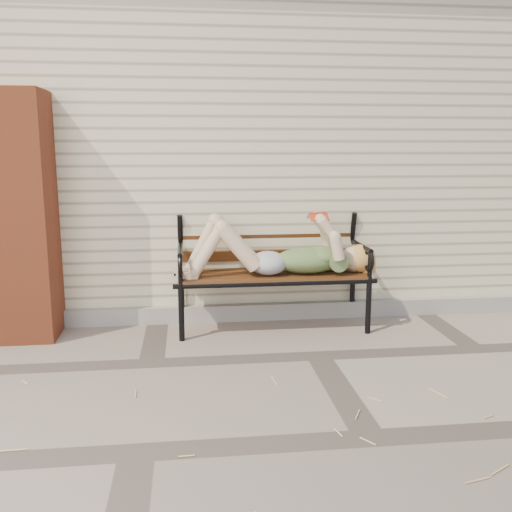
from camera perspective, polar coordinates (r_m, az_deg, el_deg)
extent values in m
plane|color=gray|center=(4.41, 6.26, -9.89)|extent=(80.00, 80.00, 0.00)
cube|color=beige|center=(7.08, 0.94, 10.41)|extent=(8.00, 4.00, 3.00)
cube|color=#443731|center=(7.25, 0.98, 23.56)|extent=(8.30, 4.30, 0.30)
cube|color=gray|center=(5.28, 3.89, -5.45)|extent=(8.00, 0.10, 0.15)
cube|color=#A34524|center=(4.98, -22.49, 3.61)|extent=(0.50, 0.50, 2.00)
cylinder|color=black|center=(4.67, -7.48, -5.62)|extent=(0.05, 0.05, 0.48)
cylinder|color=black|center=(5.13, -7.43, -4.12)|extent=(0.05, 0.05, 0.48)
cylinder|color=black|center=(4.91, 11.18, -4.94)|extent=(0.05, 0.05, 0.48)
cylinder|color=black|center=(5.35, 9.61, -3.58)|extent=(0.05, 0.05, 0.48)
cube|color=#512F15|center=(4.90, 1.67, -1.90)|extent=(1.61, 0.52, 0.03)
cylinder|color=black|center=(4.67, 2.10, -2.79)|extent=(1.69, 0.04, 0.04)
cylinder|color=black|center=(5.13, 1.28, -1.55)|extent=(1.69, 0.04, 0.04)
torus|color=black|center=(5.16, 1.12, 4.70)|extent=(0.29, 0.04, 0.29)
ellipsoid|color=#0A414B|center=(4.89, 5.17, -0.43)|extent=(0.57, 0.33, 0.22)
ellipsoid|color=#0A414B|center=(4.91, 6.62, 0.03)|extent=(0.27, 0.32, 0.17)
ellipsoid|color=#9FA0A4|center=(4.84, 1.24, -0.71)|extent=(0.32, 0.36, 0.20)
sphere|color=#D4B48F|center=(4.99, 9.80, -0.32)|extent=(0.23, 0.23, 0.23)
ellipsoid|color=#F0AB5A|center=(5.01, 10.38, -0.24)|extent=(0.26, 0.27, 0.24)
cube|color=#B92E15|center=(4.85, 6.23, 4.25)|extent=(0.15, 0.02, 0.02)
cube|color=white|center=(4.81, 6.34, 3.85)|extent=(0.15, 0.09, 0.05)
cube|color=white|center=(4.89, 6.10, 3.98)|extent=(0.15, 0.09, 0.05)
cube|color=#B92E15|center=(4.80, 6.35, 3.90)|extent=(0.16, 0.10, 0.06)
cube|color=#B92E15|center=(4.90, 6.10, 4.03)|extent=(0.16, 0.10, 0.06)
cylinder|color=#E3B76F|center=(3.02, 11.48, -20.27)|extent=(0.14, 0.06, 0.01)
cylinder|color=#E3B76F|center=(3.72, 16.39, -14.22)|extent=(0.16, 0.06, 0.01)
cylinder|color=#E3B76F|center=(4.19, 7.55, -10.95)|extent=(0.07, 0.08, 0.01)
cylinder|color=#E3B76F|center=(3.21, 0.49, -18.00)|extent=(0.15, 0.01, 0.01)
cylinder|color=#E3B76F|center=(4.18, -21.06, -11.69)|extent=(0.02, 0.10, 0.01)
cylinder|color=#E3B76F|center=(3.96, -2.31, -12.20)|extent=(0.13, 0.12, 0.01)
cylinder|color=#E3B76F|center=(3.41, -16.96, -16.72)|extent=(0.05, 0.11, 0.01)
cylinder|color=#E3B76F|center=(3.47, 20.01, -16.41)|extent=(0.15, 0.01, 0.01)
cylinder|color=#E3B76F|center=(4.04, 18.38, -12.30)|extent=(0.10, 0.05, 0.01)
cylinder|color=#E3B76F|center=(3.52, 18.17, -15.87)|extent=(0.02, 0.11, 0.01)
cylinder|color=#E3B76F|center=(3.48, 19.55, -16.24)|extent=(0.09, 0.02, 0.01)
cylinder|color=#E3B76F|center=(4.37, 14.33, -10.30)|extent=(0.07, 0.12, 0.01)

